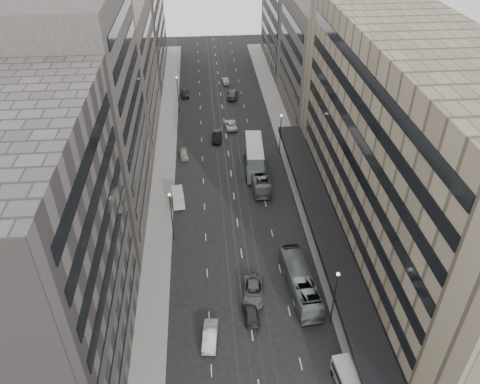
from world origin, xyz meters
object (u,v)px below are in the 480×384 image
object	(u,v)px
bus_near	(300,282)
double_decker	(254,157)
sedan_2	(253,291)
vw_microbus	(347,379)
sedan_1	(210,336)
bus_far	(258,175)
panel_van	(178,198)

from	to	relation	value
bus_near	double_decker	world-z (taller)	double_decker
double_decker	sedan_2	world-z (taller)	double_decker
vw_microbus	sedan_1	distance (m)	15.89
bus_far	panel_van	distance (m)	14.63
vw_microbus	bus_far	bearing A→B (deg)	90.61
panel_van	sedan_1	world-z (taller)	panel_van
panel_van	sedan_1	bearing A→B (deg)	-87.52
bus_near	double_decker	bearing A→B (deg)	-89.17
bus_far	double_decker	xyz separation A→B (m)	(-0.30, 3.76, 1.40)
double_decker	sedan_2	xyz separation A→B (m)	(-3.38, -29.45, -2.22)
bus_far	sedan_2	world-z (taller)	bus_far
bus_far	sedan_2	distance (m)	25.97
sedan_1	sedan_2	xyz separation A→B (m)	(5.79, 6.43, 0.02)
sedan_2	sedan_1	bearing A→B (deg)	-125.83
double_decker	sedan_1	xyz separation A→B (m)	(-9.17, -35.88, -2.24)
bus_far	sedan_1	size ratio (longest dim) A/B	2.49
bus_near	vw_microbus	world-z (taller)	bus_near
bus_near	bus_far	distance (m)	25.54
bus_near	double_decker	xyz separation A→B (m)	(-2.68, 29.19, 1.34)
bus_near	sedan_2	bearing A→B (deg)	-1.91
vw_microbus	panel_van	bearing A→B (deg)	112.11
panel_van	bus_far	bearing A→B (deg)	14.24
panel_van	sedan_1	size ratio (longest dim) A/B	0.90
panel_van	bus_near	bearing A→B (deg)	-58.01
panel_van	sedan_2	distance (m)	22.85
bus_near	sedan_1	world-z (taller)	bus_near
bus_near	bus_far	xyz separation A→B (m)	(-2.38, 25.43, -0.06)
sedan_1	sedan_2	distance (m)	8.65
bus_near	sedan_1	distance (m)	13.64
bus_near	bus_far	bearing A→B (deg)	-89.06
bus_far	sedan_1	bearing A→B (deg)	71.52
bus_near	vw_microbus	size ratio (longest dim) A/B	2.50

